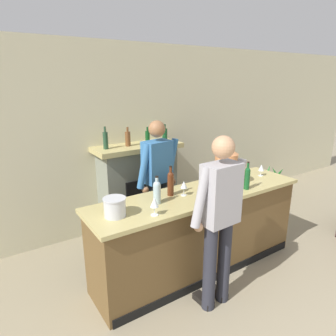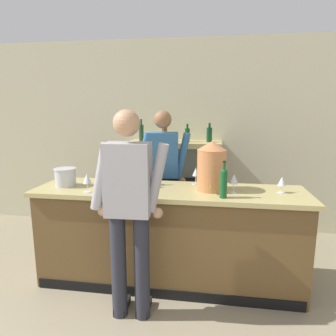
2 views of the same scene
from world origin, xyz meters
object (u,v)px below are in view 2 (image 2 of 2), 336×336
object	(u,v)px
wine_glass_front_right	(148,176)
wine_glass_front_left	(234,180)
wine_bottle_riesling_slim	(139,171)
wine_glass_back_row	(282,182)
fireplace_stone	(175,186)
person_customer	(129,208)
wine_glass_near_bucket	(87,179)
ice_bucket_steel	(65,177)
person_bartender	(163,176)
copper_dispenser	(211,166)
wine_bottle_merlot_tall	(224,182)
wine_bottle_rose_blush	(112,174)
wine_glass_mid_counter	(196,173)

from	to	relation	value
wine_glass_front_right	wine_glass_front_left	distance (m)	0.84
wine_bottle_riesling_slim	wine_glass_back_row	world-z (taller)	wine_bottle_riesling_slim
wine_bottle_riesling_slim	wine_glass_back_row	xyz separation A→B (m)	(1.40, -0.09, -0.04)
fireplace_stone	wine_glass_front_left	distance (m)	1.61
person_customer	wine_glass_near_bucket	xyz separation A→B (m)	(-0.50, 0.36, 0.14)
ice_bucket_steel	wine_glass_front_right	bearing A→B (deg)	3.99
person_bartender	copper_dispenser	bearing A→B (deg)	-47.37
wine_bottle_merlot_tall	person_customer	bearing A→B (deg)	-154.80
fireplace_stone	wine_bottle_merlot_tall	world-z (taller)	fireplace_stone
person_customer	wine_glass_front_right	bearing A→B (deg)	87.34
person_bartender	copper_dispenser	size ratio (longest dim) A/B	3.68
ice_bucket_steel	wine_glass_near_bucket	world-z (taller)	ice_bucket_steel
wine_bottle_merlot_tall	fireplace_stone	bearing A→B (deg)	112.13
wine_glass_front_right	fireplace_stone	bearing A→B (deg)	85.14
wine_glass_near_bucket	wine_bottle_rose_blush	bearing A→B (deg)	53.58
person_customer	copper_dispenser	world-z (taller)	person_customer
copper_dispenser	person_bartender	bearing A→B (deg)	132.63
person_customer	wine_bottle_merlot_tall	size ratio (longest dim) A/B	5.30
wine_bottle_merlot_tall	wine_bottle_rose_blush	size ratio (longest dim) A/B	1.12
wine_glass_front_right	wine_glass_near_bucket	bearing A→B (deg)	-154.83
person_bartender	wine_bottle_merlot_tall	bearing A→B (deg)	-51.65
wine_glass_back_row	ice_bucket_steel	bearing A→B (deg)	-178.43
wine_glass_mid_counter	wine_glass_near_bucket	bearing A→B (deg)	-154.68
ice_bucket_steel	wine_bottle_riesling_slim	world-z (taller)	wine_bottle_riesling_slim
person_bartender	wine_glass_back_row	bearing A→B (deg)	-26.97
person_bartender	wine_glass_back_row	distance (m)	1.39
person_customer	wine_bottle_rose_blush	distance (m)	0.69
copper_dispenser	wine_bottle_riesling_slim	bearing A→B (deg)	173.01
person_bartender	wine_bottle_merlot_tall	xyz separation A→B (m)	(0.69, -0.87, 0.17)
copper_dispenser	wine_glass_mid_counter	world-z (taller)	copper_dispenser
copper_dispenser	wine_glass_mid_counter	bearing A→B (deg)	125.75
wine_bottle_riesling_slim	wine_glass_front_left	xyz separation A→B (m)	(0.96, -0.16, -0.02)
wine_glass_mid_counter	wine_bottle_rose_blush	bearing A→B (deg)	-163.72
copper_dispenser	wine_glass_front_right	bearing A→B (deg)	179.84
wine_bottle_rose_blush	wine_glass_front_right	world-z (taller)	wine_bottle_rose_blush
wine_bottle_riesling_slim	wine_glass_front_right	bearing A→B (deg)	-37.24
ice_bucket_steel	wine_glass_front_right	xyz separation A→B (m)	(0.85, 0.06, 0.03)
person_bartender	wine_glass_front_right	bearing A→B (deg)	-94.14
person_bartender	wine_glass_near_bucket	bearing A→B (deg)	-123.31
wine_bottle_rose_blush	wine_bottle_riesling_slim	bearing A→B (deg)	24.06
ice_bucket_steel	wine_glass_mid_counter	bearing A→B (deg)	12.05
wine_bottle_riesling_slim	wine_bottle_rose_blush	xyz separation A→B (m)	(-0.24, -0.11, -0.02)
wine_bottle_merlot_tall	wine_glass_front_right	size ratio (longest dim) A/B	1.97
wine_bottle_merlot_tall	copper_dispenser	bearing A→B (deg)	114.54
copper_dispenser	wine_bottle_merlot_tall	size ratio (longest dim) A/B	1.43
person_customer	wine_glass_front_right	distance (m)	0.62
wine_glass_front_right	wine_glass_mid_counter	world-z (taller)	wine_glass_mid_counter
person_customer	person_bartender	world-z (taller)	person_customer
fireplace_stone	copper_dispenser	world-z (taller)	fireplace_stone
wine_bottle_merlot_tall	wine_glass_front_left	size ratio (longest dim) A/B	1.86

